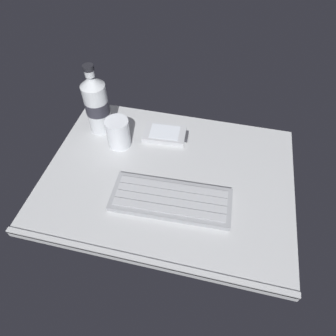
% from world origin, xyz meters
% --- Properties ---
extents(ground_plane, '(0.64, 0.48, 0.03)m').
position_xyz_m(ground_plane, '(0.00, -0.00, -0.01)').
color(ground_plane, '#B7BABC').
extents(keyboard, '(0.29, 0.12, 0.02)m').
position_xyz_m(keyboard, '(0.02, -0.08, 0.01)').
color(keyboard, '#93969B').
rests_on(keyboard, ground_plane).
extents(handheld_device, '(0.13, 0.08, 0.02)m').
position_xyz_m(handheld_device, '(-0.04, 0.14, 0.01)').
color(handheld_device, '#B7BABF').
rests_on(handheld_device, ground_plane).
extents(juice_cup, '(0.06, 0.06, 0.09)m').
position_xyz_m(juice_cup, '(-0.16, 0.08, 0.04)').
color(juice_cup, silver).
rests_on(juice_cup, ground_plane).
extents(water_bottle, '(0.07, 0.07, 0.21)m').
position_xyz_m(water_bottle, '(-0.23, 0.13, 0.09)').
color(water_bottle, silver).
rests_on(water_bottle, ground_plane).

